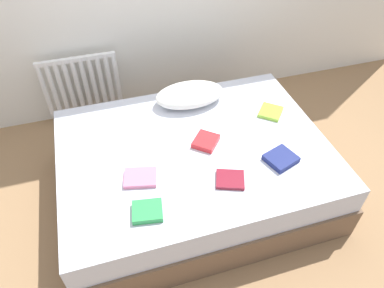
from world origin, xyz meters
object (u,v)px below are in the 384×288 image
Objects in this scene: textbook_lime at (271,112)px; textbook_green at (147,211)px; textbook_pink at (140,178)px; radiator at (82,85)px; bed at (194,170)px; textbook_maroon at (230,179)px; pillow at (190,95)px; textbook_red at (206,141)px; textbook_navy at (281,159)px.

textbook_green is at bearing 160.45° from textbook_lime.
textbook_pink is at bearing 97.43° from textbook_green.
radiator reaches higher than textbook_pink.
bed is 0.48m from textbook_maroon.
pillow reaches higher than textbook_green.
pillow is 3.09× the size of textbook_maroon.
textbook_pink reaches higher than bed.
pillow is 3.19× the size of textbook_red.
radiator reaches higher than textbook_lime.
radiator reaches higher than textbook_navy.
textbook_navy is 1.00m from textbook_green.
textbook_red reaches higher than bed.
pillow is at bearing 100.64° from textbook_lime.
radiator reaches higher than bed.
radiator is 3.31× the size of textbook_pink.
bed is 0.55m from textbook_pink.
bed is at bearing 145.44° from textbook_lime.
textbook_green is at bearing 170.75° from textbook_navy.
pillow is at bearing -37.94° from radiator.
textbook_navy is at bearing -85.19° from textbook_red.
textbook_pink is (-0.44, -0.20, 0.27)m from bed.
textbook_red is (-0.45, 0.32, 0.00)m from textbook_navy.
textbook_navy is 1.08× the size of textbook_lime.
radiator is 1.11m from pillow.
radiator is at bearing 139.69° from textbook_maroon.
bed is at bearing 37.32° from textbook_pink.
textbook_navy is 0.99m from textbook_pink.
textbook_green is at bearing -119.59° from pillow.
textbook_green is at bearing -132.97° from bed.
textbook_navy reaches higher than textbook_lime.
textbook_lime is 1.01× the size of textbook_green.
textbook_pink is at bearing 149.00° from textbook_lime.
textbook_lime is at bearing 15.06° from bed.
textbook_navy is at bearing 30.48° from textbook_maroon.
textbook_maroon is 0.81m from textbook_lime.
textbook_navy is at bearing 6.30° from textbook_pink.
textbook_pink is (-0.56, -0.72, -0.06)m from pillow.
radiator is 1.99m from textbook_navy.
textbook_red is at bearing 125.65° from textbook_navy.
textbook_green is at bearing 172.42° from textbook_red.
bed is at bearing -58.36° from radiator.
pillow is 2.88× the size of textbook_navy.
textbook_maroon is 1.01× the size of textbook_green.
bed is 10.01× the size of textbook_navy.
textbook_navy reaches higher than bed.
textbook_navy is (1.28, -1.51, 0.12)m from radiator.
textbook_red is at bearing 146.96° from textbook_lime.
textbook_lime is (0.59, -0.34, -0.06)m from pillow.
textbook_pink is (-0.57, 0.19, 0.00)m from textbook_maroon.
pillow is (0.86, -0.67, 0.17)m from radiator.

